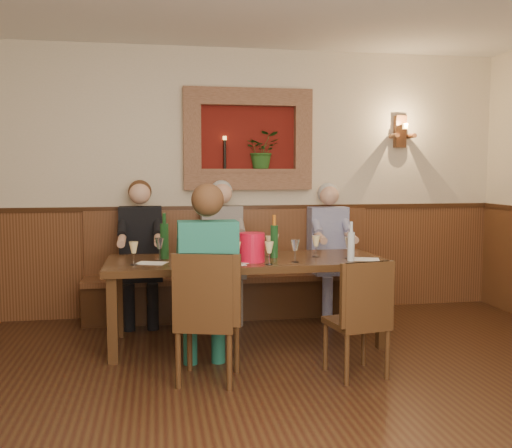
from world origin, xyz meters
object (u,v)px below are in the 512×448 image
Objects in this scene: dining_table at (246,267)px; spittoon_bucket at (252,247)px; person_bench_left at (141,264)px; wine_bottle_green_a at (274,240)px; person_chair_front at (207,298)px; wine_bottle_green_b at (164,240)px; bench at (232,285)px; person_bench_right at (330,261)px; person_bench_mid at (223,262)px; chair_near_right at (357,342)px; chair_near_left at (208,344)px; water_bottle at (351,245)px.

dining_table is 9.81× the size of spittoon_bucket.
person_bench_left is (-0.93, 0.84, -0.08)m from dining_table.
wine_bottle_green_a is at bearing 5.97° from dining_table.
person_chair_front is 3.57× the size of wine_bottle_green_b.
dining_table is at bearing 100.24° from spittoon_bucket.
person_chair_front reaches higher than spittoon_bucket.
bench is 1.06m from person_bench_right.
person_bench_mid is at bearing -135.24° from bench.
person_bench_mid is (-0.11, -0.11, 0.26)m from bench.
spittoon_bucket is (0.03, -1.11, 0.54)m from bench.
chair_near_right is 0.62× the size of person_bench_mid.
wine_bottle_green_a is (0.26, -0.92, 0.58)m from bench.
person_bench_right is 3.67× the size of wine_bottle_green_a.
wine_bottle_green_b is (-1.38, 1.09, 0.66)m from chair_near_right.
chair_near_left is at bearing -100.17° from person_bench_mid.
person_chair_front is 1.09m from wine_bottle_green_a.
dining_table is 0.26m from spittoon_bucket.
chair_near_left is 0.68× the size of person_bench_right.
dining_table is 1.25m from person_bench_left.
chair_near_right is at bearing -50.57° from spittoon_bucket.
wine_bottle_green_a is (0.67, 0.80, 0.31)m from person_chair_front.
dining_table is 7.10× the size of water_bottle.
chair_near_right is at bearing -100.91° from person_bench_right.
person_bench_left reaches higher than spittoon_bucket.
wine_bottle_green_b is at bearing -130.75° from bench.
person_chair_front is (-0.41, -1.72, 0.26)m from bench.
wine_bottle_green_b reaches higher than bench.
chair_near_left is 2.52× the size of wine_bottle_green_a.
wine_bottle_green_b is 1.19× the size of water_bottle.
water_bottle is at bearing -31.73° from person_bench_left.
water_bottle is at bearing -14.39° from wine_bottle_green_b.
water_bottle is at bearing -26.18° from wine_bottle_green_a.
spittoon_bucket is at bearing 54.52° from person_chair_front.
bench reaches higher than chair_near_left.
person_bench_right is (1.03, 0.84, -0.10)m from dining_table.
person_bench_right is (0.35, 1.80, 0.32)m from chair_near_right.
bench is at bearing 174.20° from person_bench_right.
chair_near_right is 1.86m from person_bench_right.
person_bench_left is 1.70m from person_chair_front.
spittoon_bucket is at bearing -79.76° from dining_table.
wine_bottle_green_b is at bearing 173.86° from wine_bottle_green_a.
wine_bottle_green_a is at bearing 103.47° from chair_near_right.
bench is at bearing 6.52° from person_bench_left.
person_bench_mid is 0.98m from wine_bottle_green_b.
bench is at bearing 44.76° from person_bench_mid.
chair_near_left is 0.67× the size of person_bench_mid.
person_bench_left is 0.81m from wine_bottle_green_b.
person_bench_left is 0.82m from person_bench_mid.
bench reaches higher than water_bottle.
chair_near_right is 1.88m from wine_bottle_green_b.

